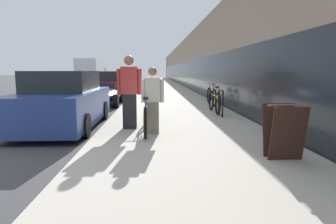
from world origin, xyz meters
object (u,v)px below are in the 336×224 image
sandwich_board_sign (284,131)px  parked_sedan_far (115,85)px  moving_truck (91,72)px  vintage_roadster_curbside (101,96)px  person_rider (153,100)px  bike_rack_hoop (221,100)px  tandem_bicycle (146,115)px  parked_sedan_curbside (64,102)px  person_bystander (129,92)px  cruiser_bike_nearest (214,101)px  cruiser_bike_middle (212,96)px

sandwich_board_sign → parked_sedan_far: 15.32m
moving_truck → vintage_roadster_curbside: bearing=-77.4°
person_rider → bike_rack_hoop: person_rider is taller
tandem_bicycle → parked_sedan_curbside: size_ratio=0.53×
person_bystander → cruiser_bike_nearest: person_bystander is taller
cruiser_bike_middle → moving_truck: moving_truck is taller
cruiser_bike_nearest → parked_sedan_curbside: 4.90m
vintage_roadster_curbside → moving_truck: (-4.48, 20.02, 1.00)m
vintage_roadster_curbside → parked_sedan_far: 5.32m
person_rider → vintage_roadster_curbside: (-2.42, 7.19, -0.48)m
cruiser_bike_middle → parked_sedan_far: size_ratio=0.46×
person_rider → person_bystander: bearing=133.5°
sandwich_board_sign → parked_sedan_curbside: (-4.62, 3.75, 0.12)m
parked_sedan_far → sandwich_board_sign: bearing=-72.6°
vintage_roadster_curbside → person_rider: bearing=-71.4°
vintage_roadster_curbside → moving_truck: 20.54m
person_bystander → cruiser_bike_middle: 5.85m
bike_rack_hoop → sandwich_board_sign: 4.61m
tandem_bicycle → sandwich_board_sign: (2.30, -2.41, 0.08)m
parked_sedan_far → moving_truck: (-4.46, 14.70, 0.73)m
vintage_roadster_curbside → parked_sedan_far: bearing=90.3°
bike_rack_hoop → parked_sedan_curbside: (-4.62, -0.86, 0.06)m
tandem_bicycle → bike_rack_hoop: 3.19m
cruiser_bike_middle → cruiser_bike_nearest: bearing=-98.6°
bike_rack_hoop → cruiser_bike_nearest: (-0.03, 0.84, -0.12)m
parked_sedan_far → cruiser_bike_middle: bearing=-54.7°
person_rider → parked_sedan_far: person_rider is taller
person_bystander → bike_rack_hoop: size_ratio=2.14×
vintage_roadster_curbside → cruiser_bike_middle: bearing=-18.2°
tandem_bicycle → sandwich_board_sign: size_ratio=2.71×
person_rider → moving_truck: 28.08m
parked_sedan_curbside → vintage_roadster_curbside: parked_sedan_curbside is taller
tandem_bicycle → cruiser_bike_nearest: 3.79m
person_bystander → vintage_roadster_curbside: 6.87m
sandwich_board_sign → bike_rack_hoop: bearing=90.0°
cruiser_bike_nearest → sandwich_board_sign: (0.04, -5.45, 0.06)m
parked_sedan_curbside → parked_sedan_far: 10.86m
person_bystander → parked_sedan_curbside: bearing=151.3°
parked_sedan_curbside → moving_truck: 25.96m
tandem_bicycle → moving_truck: size_ratio=0.35×
sandwich_board_sign → moving_truck: 30.69m
moving_truck → cruiser_bike_nearest: bearing=-69.3°
bike_rack_hoop → sandwich_board_sign: sandwich_board_sign is taller
parked_sedan_curbside → moving_truck: size_ratio=0.66×
tandem_bicycle → bike_rack_hoop: bearing=43.7°
cruiser_bike_middle → parked_sedan_curbside: (-4.93, -3.94, 0.19)m
person_rider → parked_sedan_far: size_ratio=0.38×
tandem_bicycle → person_bystander: 0.74m
cruiser_bike_middle → moving_truck: (-9.35, 21.63, 0.90)m
person_bystander → vintage_roadster_curbside: bearing=105.6°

